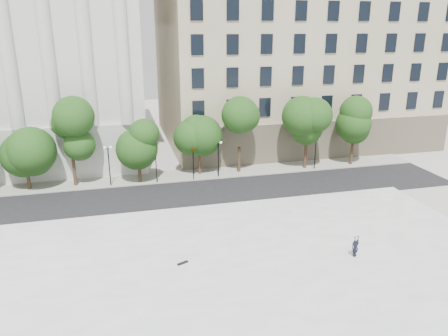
# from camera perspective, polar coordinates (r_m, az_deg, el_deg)

# --- Properties ---
(ground) EXTENTS (160.00, 160.00, 0.00)m
(ground) POSITION_cam_1_polar(r_m,az_deg,el_deg) (28.29, -1.02, -16.93)
(ground) COLOR beige
(ground) RESTS_ON ground
(plaza) EXTENTS (44.00, 22.00, 0.45)m
(plaza) POSITION_cam_1_polar(r_m,az_deg,el_deg) (30.62, -2.33, -13.45)
(plaza) COLOR white
(plaza) RESTS_ON ground
(street) EXTENTS (60.00, 8.00, 0.02)m
(street) POSITION_cam_1_polar(r_m,az_deg,el_deg) (44.02, -6.36, -3.69)
(street) COLOR black
(street) RESTS_ON ground
(far_sidewalk) EXTENTS (60.00, 4.00, 0.12)m
(far_sidewalk) POSITION_cam_1_polar(r_m,az_deg,el_deg) (49.59, -7.33, -1.14)
(far_sidewalk) COLOR #A7A49A
(far_sidewalk) RESTS_ON ground
(building_west) EXTENTS (31.50, 27.65, 25.60)m
(building_west) POSITION_cam_1_polar(r_m,az_deg,el_deg) (62.40, -25.73, 13.25)
(building_west) COLOR silver
(building_west) RESTS_ON ground
(building_east) EXTENTS (36.00, 26.15, 23.00)m
(building_east) POSITION_cam_1_polar(r_m,az_deg,el_deg) (66.67, 8.37, 13.47)
(building_east) COLOR beige
(building_east) RESTS_ON ground
(traffic_light_west) EXTENTS (1.07, 1.89, 4.26)m
(traffic_light_west) POSITION_cam_1_polar(r_m,az_deg,el_deg) (46.75, -8.96, 2.34)
(traffic_light_west) COLOR black
(traffic_light_west) RESTS_ON ground
(traffic_light_east) EXTENTS (1.10, 1.82, 4.24)m
(traffic_light_east) POSITION_cam_1_polar(r_m,az_deg,el_deg) (47.26, -4.08, 2.66)
(traffic_light_east) COLOR black
(traffic_light_east) RESTS_ON ground
(person_lying) EXTENTS (0.74, 1.65, 0.44)m
(person_lying) POSITION_cam_1_polar(r_m,az_deg,el_deg) (33.26, 16.70, -10.66)
(person_lying) COLOR black
(person_lying) RESTS_ON plaza
(skateboard) EXTENTS (0.83, 0.51, 0.08)m
(skateboard) POSITION_cam_1_polar(r_m,az_deg,el_deg) (31.26, -5.41, -12.24)
(skateboard) COLOR black
(skateboard) RESTS_ON plaza
(street_trees) EXTENTS (47.70, 5.25, 8.02)m
(street_trees) POSITION_cam_1_polar(r_m,az_deg,el_deg) (47.64, -8.17, 4.39)
(street_trees) COLOR #382619
(street_trees) RESTS_ON ground
(lamp_posts) EXTENTS (36.85, 0.28, 4.40)m
(lamp_posts) POSITION_cam_1_polar(r_m,az_deg,el_deg) (47.34, -8.12, 1.49)
(lamp_posts) COLOR black
(lamp_posts) RESTS_ON ground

